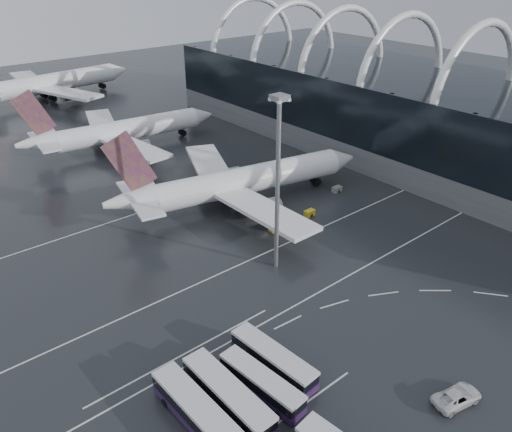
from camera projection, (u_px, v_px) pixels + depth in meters
ground at (313, 285)px, 79.40m from camera, size 420.00×420.00×0.00m
terminal at (433, 117)px, 122.45m from camera, size 42.00×160.00×34.90m
lane_marking_near at (322, 291)px, 78.04m from camera, size 120.00×0.25×0.01m
lane_marking_mid at (264, 254)px, 87.53m from camera, size 120.00×0.25×0.01m
lane_marking_far at (179, 200)px, 106.50m from camera, size 120.00×0.25×0.01m
bus_bay_line_north at (185, 354)px, 65.85m from camera, size 28.00×0.25×0.01m
airliner_main at (238, 183)px, 102.59m from camera, size 56.71×48.97×19.30m
airliner_gate_b at (120, 132)px, 131.87m from camera, size 53.61×47.95×18.60m
airliner_gate_c at (49, 84)px, 175.53m from camera, size 61.42×56.26×21.87m
bus_row_near_a at (197, 411)px, 55.36m from camera, size 3.55×13.85×3.39m
bus_row_near_b at (228, 395)px, 57.32m from camera, size 3.50×13.96×3.43m
bus_row_near_c at (261, 383)px, 59.33m from camera, size 3.85×12.20×2.95m
bus_row_near_d at (273, 359)px, 62.62m from camera, size 3.84×12.92×3.14m
van_curve_a at (457, 397)px, 58.44m from camera, size 6.73×4.19×1.74m
floodlight_mast at (278, 165)px, 75.57m from camera, size 2.23×2.23×29.04m
gse_cart_belly_a at (310, 213)px, 99.86m from camera, size 2.16×1.28×1.18m
gse_cart_belly_b at (296, 172)px, 117.90m from camera, size 2.39×1.41×1.30m
gse_cart_belly_c at (275, 228)px, 94.63m from camera, size 2.11×1.25×1.15m
gse_cart_belly_d at (337, 189)px, 109.72m from camera, size 2.21×1.30×1.20m
gse_cart_belly_e at (253, 188)px, 110.63m from camera, size 1.98×1.17×1.08m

